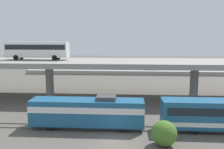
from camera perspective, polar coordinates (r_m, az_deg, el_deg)
name	(u,v)px	position (r m, az deg, el deg)	size (l,w,h in m)	color
ground_plane	(114,142)	(28.25, 0.54, -15.20)	(260.00, 260.00, 0.00)	#565149
rail_strip_near	(116,130)	(31.25, 0.89, -12.69)	(110.00, 0.12, 0.12)	#59544C
rail_strip_far	(116,126)	(32.61, 1.03, -11.76)	(110.00, 0.12, 0.12)	#59544C
train_locomotive	(82,111)	(31.74, -7.01, -8.34)	(15.17, 3.04, 4.18)	#1E5984
highway_overpass	(121,64)	(46.11, 1.99, 2.43)	(96.00, 12.57, 7.10)	gray
transit_bus_on_overpass	(37,49)	(49.74, -16.89, 5.62)	(12.00, 2.68, 3.40)	silver
pier_parking_lot	(124,70)	(81.55, 2.77, 0.95)	(60.83, 13.09, 1.26)	gray
parked_car_0	(119,66)	(82.57, 1.60, 2.03)	(4.62, 1.92, 1.50)	#9E998C
parked_car_1	(84,66)	(81.59, -6.43, 1.90)	(4.04, 1.89, 1.50)	#B7B7BC
parked_car_2	(104,65)	(84.11, -1.89, 2.14)	(4.14, 1.88, 1.50)	#515459
parked_car_3	(152,67)	(78.97, 9.26, 1.62)	(4.52, 1.94, 1.50)	silver
harbor_water	(125,65)	(104.45, 3.01, 2.26)	(140.00, 36.00, 0.01)	navy
shrub_right	(164,133)	(27.31, 11.91, -13.14)	(2.74, 2.74, 2.74)	#447027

